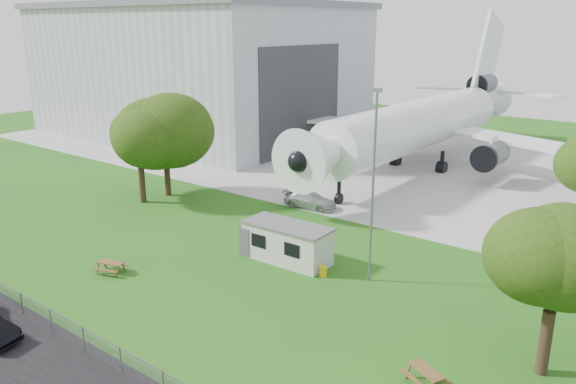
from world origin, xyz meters
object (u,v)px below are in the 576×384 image
Objects in this scene: site_cabin at (287,243)px; picnic_east at (424,384)px; picnic_west at (111,273)px; airliner at (424,121)px; hangar at (199,69)px.

site_cabin reaches higher than picnic_east.
picnic_east is (21.35, 1.47, 0.00)m from picnic_west.
hangar is at bearing 179.78° from airliner.
airliner is 41.81m from picnic_east.
hangar is 23.89× the size of picnic_west.
hangar reaches higher than picnic_west.
picnic_east is (13.44, -7.20, -1.31)m from site_cabin.
picnic_west is at bearing -152.06° from picnic_east.
site_cabin is (4.18, -30.35, -3.96)m from airliner.
airliner is 26.52× the size of picnic_east.
airliner is at bearing 66.35° from picnic_west.
picnic_east is at bearing -64.86° from airliner.
picnic_east is at bearing -35.12° from hangar.
site_cabin is at bearing 29.43° from picnic_west.
hangar is 51.06m from site_cabin.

